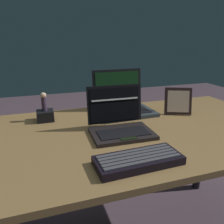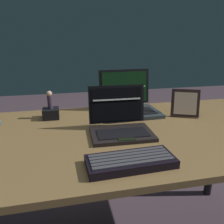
# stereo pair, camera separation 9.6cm
# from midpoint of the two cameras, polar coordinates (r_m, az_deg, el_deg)

# --- Properties ---
(desk) EXTENTS (1.72, 0.82, 0.74)m
(desk) POSITION_cam_midpoint_polar(r_m,az_deg,el_deg) (1.07, -1.03, -9.36)
(desk) COLOR brown
(desk) RESTS_ON ground
(laptop_front) EXTENTS (0.27, 0.21, 0.20)m
(laptop_front) POSITION_cam_midpoint_polar(r_m,az_deg,el_deg) (1.00, -0.63, -3.14)
(laptop_front) COLOR black
(laptop_front) RESTS_ON desk
(laptop_rear) EXTENTS (0.32, 0.26, 0.23)m
(laptop_rear) POSITION_cam_midpoint_polar(r_m,az_deg,el_deg) (1.27, 0.63, 1.87)
(laptop_rear) COLOR #262E32
(laptop_rear) RESTS_ON desk
(external_keyboard) EXTENTS (0.30, 0.13, 0.03)m
(external_keyboard) POSITION_cam_midpoint_polar(r_m,az_deg,el_deg) (0.77, 3.12, -12.17)
(external_keyboard) COLOR black
(external_keyboard) RESTS_ON desk
(photo_frame) EXTENTS (0.15, 0.11, 0.15)m
(photo_frame) POSITION_cam_midpoint_polar(r_m,az_deg,el_deg) (1.28, 14.40, 2.62)
(photo_frame) COLOR black
(photo_frame) RESTS_ON desk
(figurine_stand) EXTENTS (0.08, 0.08, 0.05)m
(figurine_stand) POSITION_cam_midpoint_polar(r_m,az_deg,el_deg) (1.21, -18.81, -0.91)
(figurine_stand) COLOR black
(figurine_stand) RESTS_ON desk
(figurine) EXTENTS (0.03, 0.03, 0.10)m
(figurine) POSITION_cam_midpoint_polar(r_m,az_deg,el_deg) (1.19, -19.19, 2.60)
(figurine) COLOR #37283E
(figurine) RESTS_ON figurine_stand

